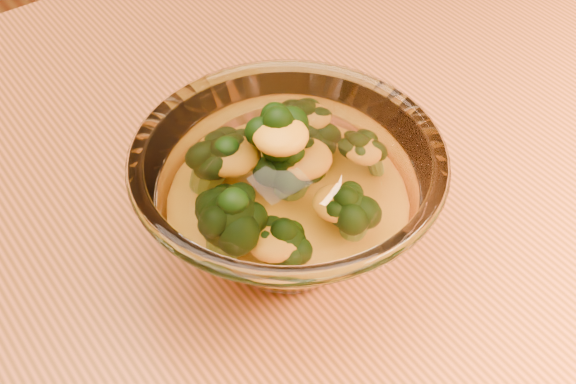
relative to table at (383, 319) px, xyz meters
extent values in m
cube|color=#D87040|center=(0.00, 0.00, 0.08)|extent=(1.20, 0.80, 0.04)
cylinder|color=brown|center=(0.54, 0.34, -0.30)|extent=(0.06, 0.06, 0.71)
ellipsoid|color=white|center=(-0.07, 0.03, 0.11)|extent=(0.08, 0.08, 0.02)
torus|color=white|center=(-0.07, 0.03, 0.17)|extent=(0.19, 0.19, 0.01)
ellipsoid|color=#FF9C15|center=(-0.07, 0.03, 0.12)|extent=(0.11, 0.11, 0.03)
camera|label=1|loc=(-0.26, -0.25, 0.49)|focal=50.00mm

